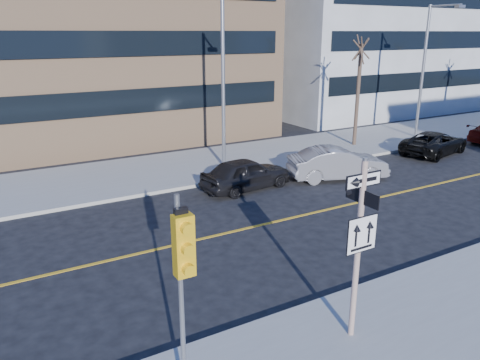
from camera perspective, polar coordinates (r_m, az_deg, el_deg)
ground at (r=12.93m, az=5.57°, el=-13.06°), size 120.00×120.00×0.00m
far_sidewalk at (r=32.97m, az=19.25°, el=5.23°), size 66.00×6.00×0.15m
road_centerline at (r=23.60m, az=24.06°, el=-0.15°), size 40.00×0.14×0.01m
sign_pole at (r=10.12m, az=14.30°, el=-7.15°), size 0.92×0.92×4.06m
traffic_signal at (r=7.69m, az=-6.92°, el=-10.00°), size 0.32×0.45×4.00m
parked_car_a at (r=20.31m, az=0.75°, el=0.78°), size 2.12×4.29×1.41m
parked_car_b at (r=22.18m, az=11.82°, el=1.98°), size 3.01×4.82×1.50m
parked_car_c at (r=28.48m, az=22.62°, el=4.20°), size 3.06×4.98×1.29m
streetlight_a at (r=22.47m, az=-1.79°, el=12.93°), size 0.55×2.25×8.00m
streetlight_b at (r=31.58m, az=21.84°, el=13.07°), size 0.55×2.25×8.00m
street_tree_west at (r=28.22m, az=14.53°, el=14.91°), size 1.80×1.80×6.35m
building_grey_mid at (r=44.99m, az=13.58°, el=18.30°), size 20.00×16.00×15.00m
building_grey_far at (r=62.91m, az=26.40°, el=17.16°), size 18.00×18.00×16.00m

